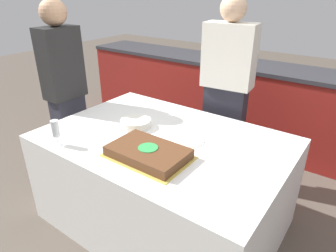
% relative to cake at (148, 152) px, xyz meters
% --- Properties ---
extents(ground_plane, '(14.00, 14.00, 0.00)m').
position_rel_cake_xyz_m(ground_plane, '(-0.08, 0.26, -0.76)').
color(ground_plane, brown).
extents(back_counter, '(4.40, 0.58, 0.92)m').
position_rel_cake_xyz_m(back_counter, '(-0.08, 1.92, -0.30)').
color(back_counter, maroon).
rests_on(back_counter, ground_plane).
extents(dining_table, '(1.69, 1.16, 0.73)m').
position_rel_cake_xyz_m(dining_table, '(-0.08, 0.26, -0.40)').
color(dining_table, white).
rests_on(dining_table, ground_plane).
extents(cake, '(0.52, 0.35, 0.07)m').
position_rel_cake_xyz_m(cake, '(0.00, 0.00, 0.00)').
color(cake, gold).
rests_on(cake, dining_table).
extents(plate_stack, '(0.23, 0.23, 0.06)m').
position_rel_cake_xyz_m(plate_stack, '(-0.35, 0.28, -0.00)').
color(plate_stack, white).
rests_on(plate_stack, dining_table).
extents(wine_glass, '(0.06, 0.06, 0.18)m').
position_rel_cake_xyz_m(wine_glass, '(-0.59, -0.23, 0.08)').
color(wine_glass, white).
rests_on(wine_glass, dining_table).
extents(side_plate_near_cake, '(0.21, 0.21, 0.00)m').
position_rel_cake_xyz_m(side_plate_near_cake, '(0.09, 0.33, -0.03)').
color(side_plate_near_cake, white).
rests_on(side_plate_near_cake, dining_table).
extents(person_cutting_cake, '(0.44, 0.24, 1.64)m').
position_rel_cake_xyz_m(person_cutting_cake, '(-0.00, 1.06, 0.08)').
color(person_cutting_cake, '#282833').
rests_on(person_cutting_cake, ground_plane).
extents(person_seated_left, '(0.21, 0.33, 1.61)m').
position_rel_cake_xyz_m(person_seated_left, '(-1.15, 0.26, 0.09)').
color(person_seated_left, '#282833').
rests_on(person_seated_left, ground_plane).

